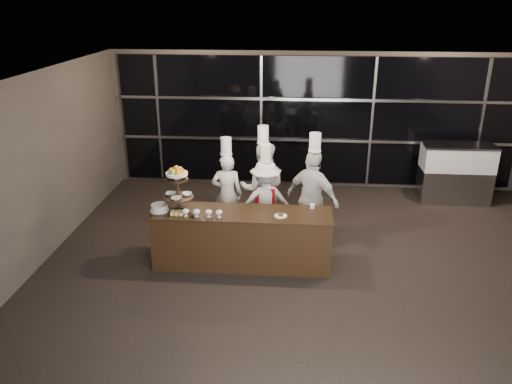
# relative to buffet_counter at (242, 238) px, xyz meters

# --- Properties ---
(room) EXTENTS (10.00, 10.00, 10.00)m
(room) POSITION_rel_buffet_counter_xyz_m (1.24, -1.26, 1.03)
(room) COLOR black
(room) RESTS_ON ground
(window_wall) EXTENTS (8.60, 0.10, 2.80)m
(window_wall) POSITION_rel_buffet_counter_xyz_m (1.24, 3.68, 1.04)
(window_wall) COLOR black
(window_wall) RESTS_ON ground
(buffet_counter) EXTENTS (2.84, 0.74, 0.92)m
(buffet_counter) POSITION_rel_buffet_counter_xyz_m (0.00, 0.00, 0.00)
(buffet_counter) COLOR black
(buffet_counter) RESTS_ON ground
(display_stand) EXTENTS (0.48, 0.48, 0.74)m
(display_stand) POSITION_rel_buffet_counter_xyz_m (-1.00, -0.00, 0.87)
(display_stand) COLOR black
(display_stand) RESTS_ON buffet_counter
(compotes) EXTENTS (0.63, 0.11, 0.12)m
(compotes) POSITION_rel_buffet_counter_xyz_m (-0.58, -0.22, 0.54)
(compotes) COLOR silver
(compotes) RESTS_ON buffet_counter
(layer_cake) EXTENTS (0.30, 0.30, 0.11)m
(layer_cake) POSITION_rel_buffet_counter_xyz_m (-1.30, -0.05, 0.51)
(layer_cake) COLOR white
(layer_cake) RESTS_ON buffet_counter
(pastry_squares) EXTENTS (0.19, 0.13, 0.05)m
(pastry_squares) POSITION_rel_buffet_counter_xyz_m (-0.99, -0.17, 0.48)
(pastry_squares) COLOR #E8DC71
(pastry_squares) RESTS_ON buffet_counter
(small_plate) EXTENTS (0.20, 0.20, 0.05)m
(small_plate) POSITION_rel_buffet_counter_xyz_m (0.61, -0.10, 0.47)
(small_plate) COLOR white
(small_plate) RESTS_ON buffet_counter
(chef_cup) EXTENTS (0.08, 0.08, 0.07)m
(chef_cup) POSITION_rel_buffet_counter_xyz_m (1.11, 0.25, 0.49)
(chef_cup) COLOR white
(chef_cup) RESTS_ON buffet_counter
(display_case) EXTENTS (1.45, 0.63, 1.24)m
(display_case) POSITION_rel_buffet_counter_xyz_m (4.17, 3.04, 0.22)
(display_case) COLOR #A5A5AA
(display_case) RESTS_ON ground
(chef_a) EXTENTS (0.57, 0.39, 1.81)m
(chef_a) POSITION_rel_buffet_counter_xyz_m (-0.39, 1.14, 0.32)
(chef_a) COLOR silver
(chef_a) RESTS_ON ground
(chef_b) EXTENTS (0.88, 0.71, 2.01)m
(chef_b) POSITION_rel_buffet_counter_xyz_m (0.25, 1.21, 0.40)
(chef_b) COLOR silver
(chef_b) RESTS_ON ground
(chef_c) EXTENTS (1.03, 0.72, 1.76)m
(chef_c) POSITION_rel_buffet_counter_xyz_m (0.31, 0.95, 0.28)
(chef_c) COLOR silver
(chef_c) RESTS_ON ground
(chef_d) EXTENTS (1.06, 0.91, 2.01)m
(chef_d) POSITION_rel_buffet_counter_xyz_m (1.13, 0.79, 0.41)
(chef_d) COLOR silver
(chef_d) RESTS_ON ground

